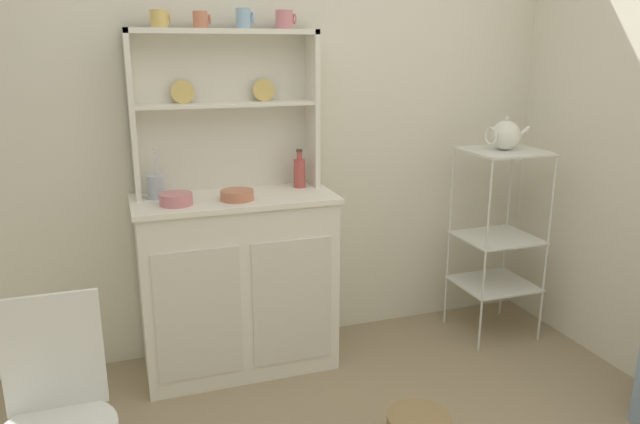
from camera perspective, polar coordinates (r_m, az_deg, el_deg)
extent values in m
cube|color=silver|center=(3.14, -5.40, 9.16)|extent=(3.84, 0.05, 2.50)
cube|color=white|center=(3.05, -7.83, -6.71)|extent=(0.93, 0.42, 0.90)
cube|color=silver|center=(2.84, -11.41, -9.57)|extent=(0.39, 0.01, 0.63)
cube|color=silver|center=(2.92, -2.60, -8.53)|extent=(0.39, 0.01, 0.63)
cube|color=white|center=(2.91, -8.13, 1.26)|extent=(0.96, 0.45, 0.02)
cube|color=silver|center=(3.04, -9.16, 9.44)|extent=(0.90, 0.02, 0.77)
cube|color=white|center=(2.92, -17.42, 8.70)|extent=(0.02, 0.18, 0.77)
cube|color=white|center=(3.07, -0.74, 9.68)|extent=(0.02, 0.18, 0.77)
cube|color=white|center=(2.96, -8.91, 10.04)|extent=(0.86, 0.16, 0.02)
cube|color=white|center=(2.95, -9.19, 16.56)|extent=(0.90, 0.18, 0.02)
cylinder|color=#DBB760|center=(2.96, -12.91, 11.01)|extent=(0.11, 0.03, 0.11)
cylinder|color=#DBB760|center=(3.03, -5.35, 11.42)|extent=(0.11, 0.03, 0.11)
cylinder|color=silver|center=(3.24, 15.41, -4.25)|extent=(0.01, 0.01, 1.06)
cylinder|color=silver|center=(3.47, 20.73, -3.42)|extent=(0.01, 0.01, 1.06)
cylinder|color=silver|center=(3.53, 12.16, -2.44)|extent=(0.01, 0.01, 1.06)
cylinder|color=silver|center=(3.74, 17.26, -1.79)|extent=(0.01, 0.01, 1.06)
cube|color=silver|center=(3.37, 17.07, 5.54)|extent=(0.41, 0.38, 0.01)
cube|color=silver|center=(3.48, 16.45, -2.32)|extent=(0.41, 0.38, 0.01)
cube|color=silver|center=(3.57, 16.12, -6.53)|extent=(0.41, 0.38, 0.01)
cube|color=white|center=(2.13, -24.03, -12.13)|extent=(0.31, 0.02, 0.40)
cylinder|color=#DBB760|center=(2.91, -15.03, 17.27)|extent=(0.08, 0.08, 0.08)
torus|color=#DBB760|center=(2.92, -14.04, 17.41)|extent=(0.01, 0.05, 0.05)
cylinder|color=#C67556|center=(2.93, -11.29, 17.45)|extent=(0.07, 0.07, 0.08)
torus|color=#C67556|center=(2.94, -10.42, 17.56)|extent=(0.01, 0.04, 0.04)
cylinder|color=#8EB2D1|center=(2.97, -7.29, 17.74)|extent=(0.07, 0.07, 0.09)
torus|color=#8EB2D1|center=(2.98, -6.42, 17.85)|extent=(0.01, 0.05, 0.05)
cylinder|color=#D17A84|center=(3.02, -3.41, 17.75)|extent=(0.08, 0.08, 0.09)
torus|color=#D17A84|center=(3.03, -2.43, 17.84)|extent=(0.01, 0.05, 0.05)
cylinder|color=#D17A84|center=(2.80, -13.50, 1.20)|extent=(0.15, 0.15, 0.05)
cylinder|color=#C67556|center=(2.83, -7.87, 1.61)|extent=(0.16, 0.16, 0.05)
cylinder|color=#B74C47|center=(3.06, -1.96, 3.68)|extent=(0.06, 0.06, 0.14)
cylinder|color=#B74C47|center=(3.04, -1.98, 5.37)|extent=(0.03, 0.03, 0.04)
cylinder|color=#4C382D|center=(3.04, -1.98, 5.86)|extent=(0.03, 0.03, 0.01)
cylinder|color=#B2B7C6|center=(2.93, -15.29, 2.29)|extent=(0.08, 0.08, 0.11)
cylinder|color=silver|center=(2.94, -15.32, 3.94)|extent=(0.03, 0.01, 0.18)
ellipsoid|color=silver|center=(2.92, -15.46, 5.84)|extent=(0.02, 0.01, 0.01)
cylinder|color=silver|center=(2.94, -15.27, 3.77)|extent=(0.03, 0.02, 0.17)
ellipsoid|color=silver|center=(2.92, -15.39, 5.49)|extent=(0.02, 0.01, 0.01)
sphere|color=white|center=(3.35, 17.19, 6.96)|extent=(0.16, 0.16, 0.16)
sphere|color=silver|center=(3.34, 17.31, 8.46)|extent=(0.02, 0.02, 0.02)
cylinder|color=white|center=(3.42, 18.69, 7.18)|extent=(0.09, 0.02, 0.07)
torus|color=white|center=(3.30, 15.90, 6.94)|extent=(0.01, 0.10, 0.10)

